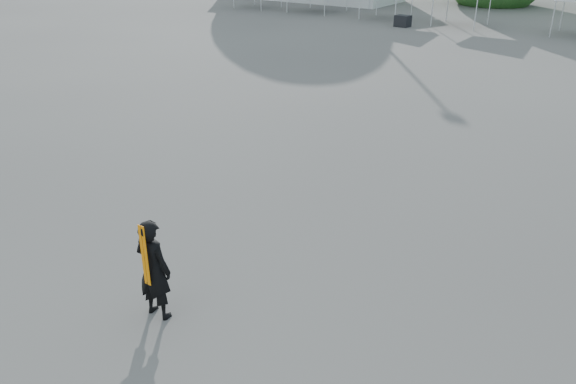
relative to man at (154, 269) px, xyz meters
The scene contains 3 objects.
ground 2.99m from the man, 75.37° to the left, with size 120.00×120.00×0.00m, color #474442.
man is the anchor object (origin of this frame).
crate_west 29.75m from the man, 106.77° to the left, with size 0.88×0.68×0.68m, color black.
Camera 1 is at (5.04, -7.55, 5.54)m, focal length 35.00 mm.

